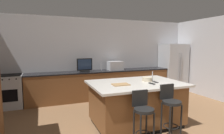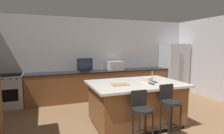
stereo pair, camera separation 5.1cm
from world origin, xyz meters
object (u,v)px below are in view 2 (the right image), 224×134
object	(u,v)px
bar_stool_right	(170,107)
cutting_board	(120,84)
tv_monitor	(85,66)
tv_remote	(151,84)
microwave	(116,66)
refrigerator	(174,68)
fruit_bowl	(147,79)
bar_stool_left	(142,114)
cell_phone	(155,82)
kitchen_island	(135,103)
range_oven	(9,91)

from	to	relation	value
bar_stool_right	cutting_board	world-z (taller)	bar_stool_right
tv_monitor	tv_remote	distance (m)	2.60
microwave	cutting_board	bearing A→B (deg)	-109.58
bar_stool_right	cutting_board	distance (m)	1.03
refrigerator	tv_monitor	size ratio (longest dim) A/B	3.72
fruit_bowl	tv_remote	world-z (taller)	fruit_bowl
refrigerator	cutting_board	xyz separation A→B (m)	(-3.19, -2.30, 0.06)
refrigerator	cutting_board	distance (m)	3.94
bar_stool_left	cell_phone	world-z (taller)	bar_stool_left
kitchen_island	bar_stool_right	bearing A→B (deg)	-70.20
kitchen_island	cell_phone	world-z (taller)	cell_phone
bar_stool_left	bar_stool_right	xyz separation A→B (m)	(0.60, 0.05, 0.04)
kitchen_island	tv_remote	bearing A→B (deg)	-48.32
kitchen_island	refrigerator	distance (m)	3.57
tv_monitor	cutting_board	distance (m)	2.32
bar_stool_right	tv_monitor	bearing A→B (deg)	107.55
tv_monitor	cell_phone	bearing A→B (deg)	-65.98
fruit_bowl	cutting_board	bearing A→B (deg)	-166.82
kitchen_island	tv_monitor	bearing A→B (deg)	106.02
microwave	tv_monitor	xyz separation A→B (m)	(-1.06, -0.05, 0.05)
bar_stool_left	tv_remote	bearing A→B (deg)	48.60
range_oven	cutting_board	xyz separation A→B (m)	(2.36, -2.35, 0.48)
tv_remote	range_oven	bearing A→B (deg)	134.04
tv_monitor	cutting_board	xyz separation A→B (m)	(0.22, -2.30, -0.16)
range_oven	fruit_bowl	bearing A→B (deg)	-35.32
refrigerator	bar_stool_left	distance (m)	4.34
refrigerator	bar_stool_left	xyz separation A→B (m)	(-3.10, -3.03, -0.32)
cell_phone	cutting_board	size ratio (longest dim) A/B	0.44
cell_phone	bar_stool_right	bearing A→B (deg)	-98.74
fruit_bowl	tv_remote	distance (m)	0.33
range_oven	tv_monitor	xyz separation A→B (m)	(2.14, -0.05, 0.64)
tv_remote	fruit_bowl	bearing A→B (deg)	68.79
tv_monitor	cell_phone	size ratio (longest dim) A/B	3.19
bar_stool_right	tv_remote	bearing A→B (deg)	96.57
bar_stool_right	cutting_board	bearing A→B (deg)	136.12
tv_monitor	cell_phone	xyz separation A→B (m)	(1.03, -2.32, -0.17)
range_oven	microwave	distance (m)	3.25
tv_monitor	bar_stool_left	size ratio (longest dim) A/B	0.50
microwave	fruit_bowl	distance (m)	2.19
tv_monitor	bar_stool_right	world-z (taller)	tv_monitor
refrigerator	bar_stool_left	bearing A→B (deg)	-135.69
range_oven	bar_stool_left	world-z (taller)	bar_stool_left
bar_stool_left	tv_remote	world-z (taller)	bar_stool_left
bar_stool_right	cell_phone	bearing A→B (deg)	80.24
bar_stool_right	refrigerator	bearing A→B (deg)	50.57
microwave	bar_stool_left	size ratio (longest dim) A/B	0.50
bar_stool_left	cell_phone	xyz separation A→B (m)	(0.72, 0.71, 0.37)
range_oven	microwave	bearing A→B (deg)	0.02
refrigerator	range_oven	xyz separation A→B (m)	(-5.55, 0.05, -0.43)
tv_monitor	bar_stool_left	distance (m)	3.09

